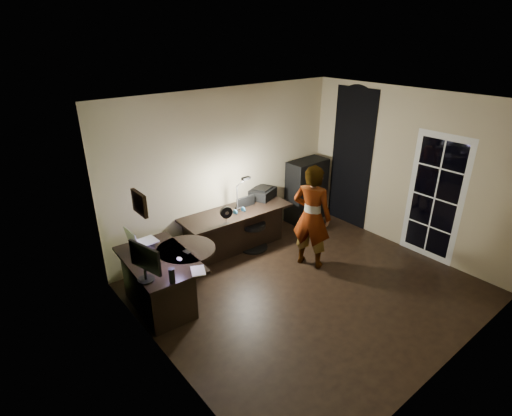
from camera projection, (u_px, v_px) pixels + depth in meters
floor at (309, 290)px, 5.90m from camera, size 4.50×4.00×0.01m
ceiling at (321, 103)px, 4.79m from camera, size 4.50×4.00×0.01m
wall_back at (227, 169)px, 6.77m from camera, size 4.50×0.01×2.70m
wall_front at (463, 270)px, 3.93m from camera, size 4.50×0.01×2.70m
wall_left at (161, 263)px, 4.05m from camera, size 0.01×4.00×2.70m
wall_right at (407, 172)px, 6.65m from camera, size 0.01×4.00×2.70m
green_wall_overlay at (162, 262)px, 4.06m from camera, size 0.00×4.00×2.70m
arched_doorway at (351, 159)px, 7.47m from camera, size 0.01×0.90×2.60m
french_door at (435, 198)px, 6.37m from camera, size 0.02×0.92×2.10m
framed_picture at (139, 203)px, 4.18m from camera, size 0.04×0.30×0.25m
desk_left at (162, 282)px, 5.41m from camera, size 0.88×1.36×0.76m
desk_right at (237, 230)px, 6.84m from camera, size 1.96×0.76×0.73m
cabinet at (306, 190)px, 7.87m from camera, size 0.83×0.43×1.23m
laptop_stand at (145, 245)px, 5.47m from camera, size 0.23×0.19×0.09m
laptop at (144, 234)px, 5.40m from camera, size 0.37×0.35×0.24m
monitor at (145, 268)px, 4.72m from camera, size 0.23×0.52×0.34m
mouse at (179, 259)px, 5.19m from camera, size 0.08×0.11×0.04m
phone at (187, 252)px, 5.39m from camera, size 0.08×0.13×0.01m
pen at (154, 253)px, 5.36m from camera, size 0.03×0.16×0.01m
speaker at (172, 276)px, 4.71m from camera, size 0.08×0.08×0.19m
notepad at (198, 271)px, 4.96m from camera, size 0.25×0.28×0.01m
desk_fan at (226, 215)px, 6.22m from camera, size 0.22×0.15×0.30m
headphones at (239, 210)px, 6.64m from camera, size 0.22×0.12×0.10m
printer at (263, 193)px, 7.20m from camera, size 0.56×0.50×0.20m
desk_lamp at (237, 191)px, 6.61m from camera, size 0.29×0.37×0.71m
office_chair at (253, 225)px, 6.85m from camera, size 0.51×0.51×0.90m
person at (312, 217)px, 6.21m from camera, size 0.61×0.72×1.69m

